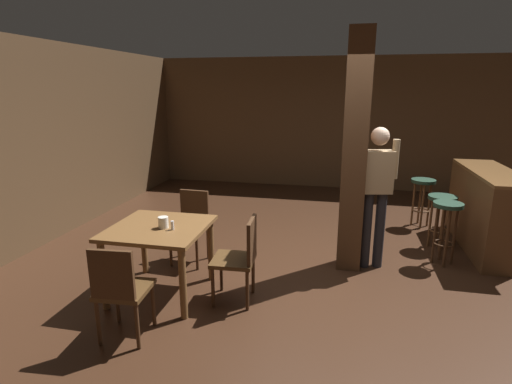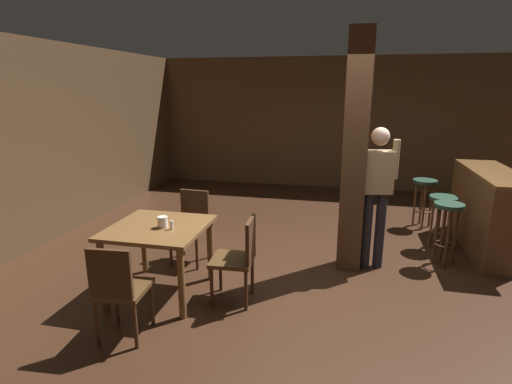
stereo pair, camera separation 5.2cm
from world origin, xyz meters
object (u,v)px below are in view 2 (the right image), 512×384
dining_table (159,237)px  standing_person (376,188)px  chair_south (118,287)px  bar_stool_mid (443,209)px  napkin_cup (163,222)px  bar_stool_near (448,219)px  chair_north (191,222)px  bar_counter (482,210)px  bar_stool_far (424,191)px  salt_shaker (172,225)px  chair_east (240,255)px

dining_table → standing_person: standing_person is taller
chair_south → bar_stool_mid: 4.26m
napkin_cup → bar_stool_near: size_ratio=0.15×
chair_north → bar_counter: bearing=18.3°
napkin_cup → standing_person: bearing=28.9°
chair_south → bar_counter: bar_counter is taller
napkin_cup → bar_stool_far: size_ratio=0.15×
chair_north → bar_stool_near: bearing=10.2°
bar_stool_near → bar_stool_far: bearing=91.0°
dining_table → chair_north: size_ratio=1.09×
standing_person → bar_stool_mid: (0.95, 0.84, -0.44)m
dining_table → chair_north: (0.01, 0.87, -0.13)m
napkin_cup → bar_stool_near: (3.05, 1.47, -0.22)m
dining_table → bar_stool_mid: (3.19, 2.00, -0.08)m
chair_north → bar_stool_near: chair_north is taller
chair_south → bar_stool_far: 4.84m
salt_shaker → bar_stool_far: salt_shaker is taller
chair_north → napkin_cup: size_ratio=7.63×
chair_north → bar_stool_near: (3.11, 0.56, 0.09)m
napkin_cup → salt_shaker: napkin_cup is taller
dining_table → bar_counter: (3.70, 2.10, -0.08)m
dining_table → bar_stool_near: size_ratio=1.22×
dining_table → standing_person: size_ratio=0.57×
standing_person → bar_stool_near: 1.01m
dining_table → chair_east: bearing=1.3°
chair_north → napkin_cup: bearing=-86.3°
dining_table → chair_east: size_ratio=1.09×
dining_table → chair_east: 0.88m
chair_south → chair_north: bearing=90.8°
bar_counter → bar_stool_far: bearing=127.1°
chair_south → bar_stool_near: size_ratio=1.11×
standing_person → chair_south: bearing=-137.5°
chair_east → bar_stool_mid: 3.05m
bar_counter → bar_stool_near: 0.88m
dining_table → bar_counter: 4.25m
chair_south → chair_north: (-0.02, 1.73, 0.00)m
bar_counter → bar_stool_near: size_ratio=2.28×
chair_east → bar_stool_mid: chair_east is taller
chair_north → bar_stool_mid: chair_north is taller
napkin_cup → bar_stool_mid: napkin_cup is taller
bar_counter → bar_stool_far: 1.00m
chair_north → salt_shaker: (0.17, -0.94, 0.30)m
chair_east → bar_stool_far: bearing=52.2°
bar_stool_mid → bar_stool_far: size_ratio=0.97×
napkin_cup → salt_shaker: 0.12m
standing_person → bar_stool_far: standing_person is taller
chair_north → bar_stool_mid: 3.37m
chair_south → chair_east: bearing=46.3°
standing_person → bar_counter: bearing=32.5°
chair_north → salt_shaker: chair_north is taller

